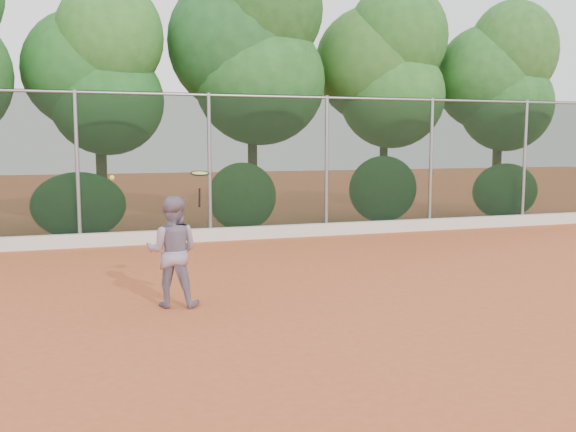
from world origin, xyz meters
name	(u,v)px	position (x,y,z in m)	size (l,w,h in m)	color
ground	(310,313)	(0.00, 0.00, 0.00)	(80.00, 80.00, 0.00)	#B7542B
concrete_curb	(212,235)	(0.00, 6.82, 0.15)	(24.00, 0.20, 0.30)	silver
tennis_player	(172,252)	(-1.75, 1.01, 0.80)	(0.78, 0.60, 1.60)	gray
chainlink_fence	(210,163)	(0.00, 7.00, 1.86)	(24.09, 0.09, 3.50)	black
foliage_backdrop	(172,63)	(-0.55, 8.98, 4.40)	(23.70, 3.63, 7.55)	#432D19
tennis_racket	(200,176)	(-1.36, 0.86, 1.88)	(0.29, 0.29, 0.52)	black
tennis_ball_in_flight	(112,178)	(-2.57, 0.64, 1.90)	(0.06, 0.06, 0.06)	#F7F638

